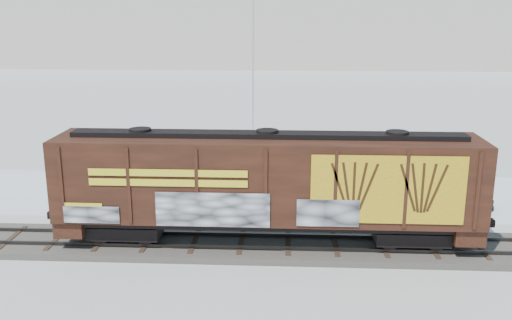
# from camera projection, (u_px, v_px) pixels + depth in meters

# --- Properties ---
(ground) EXTENTS (500.00, 500.00, 0.00)m
(ground) POSITION_uv_depth(u_px,v_px,m) (241.00, 248.00, 24.36)
(ground) COLOR white
(ground) RESTS_ON ground
(rail_track) EXTENTS (50.00, 3.40, 0.43)m
(rail_track) POSITION_uv_depth(u_px,v_px,m) (241.00, 245.00, 24.32)
(rail_track) COLOR #59544C
(rail_track) RESTS_ON ground
(parking_strip) EXTENTS (40.00, 8.00, 0.03)m
(parking_strip) POSITION_uv_depth(u_px,v_px,m) (252.00, 194.00, 31.60)
(parking_strip) COLOR white
(parking_strip) RESTS_ON ground
(hopper_railcar) EXTENTS (17.34, 3.06, 4.65)m
(hopper_railcar) POSITION_uv_depth(u_px,v_px,m) (267.00, 182.00, 23.53)
(hopper_railcar) COLOR black
(hopper_railcar) RESTS_ON rail_track
(flagpole) EXTENTS (2.30, 0.90, 12.78)m
(flagpole) POSITION_uv_depth(u_px,v_px,m) (254.00, 89.00, 37.96)
(flagpole) COLOR silver
(flagpole) RESTS_ON ground
(car_silver) EXTENTS (4.19, 2.59, 1.33)m
(car_silver) POSITION_uv_depth(u_px,v_px,m) (84.00, 178.00, 32.14)
(car_silver) COLOR #ABADB2
(car_silver) RESTS_ON parking_strip
(car_white) EXTENTS (4.22, 2.01, 1.34)m
(car_white) POSITION_uv_depth(u_px,v_px,m) (180.00, 178.00, 32.14)
(car_white) COLOR white
(car_white) RESTS_ON parking_strip
(car_dark) EXTENTS (4.86, 2.31, 1.37)m
(car_dark) POSITION_uv_depth(u_px,v_px,m) (447.00, 194.00, 29.23)
(car_dark) COLOR #212329
(car_dark) RESTS_ON parking_strip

